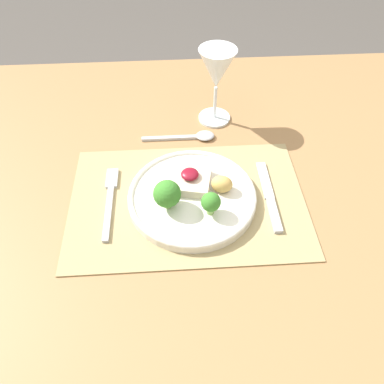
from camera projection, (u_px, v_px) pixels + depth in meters
The scene contains 8 objects.
ground_plane at pixel (190, 340), 1.33m from camera, with size 8.00×8.00×0.00m, color #4C4742.
dining_table at pixel (188, 225), 0.82m from camera, with size 1.51×1.12×0.77m.
placemat at pixel (188, 201), 0.75m from camera, with size 0.47×0.31×0.00m, color #9E895B.
dinner_plate at pixel (191, 194), 0.74m from camera, with size 0.26×0.26×0.08m.
fork at pixel (110, 197), 0.75m from camera, with size 0.02×0.19×0.01m.
knife at pixel (270, 200), 0.75m from camera, with size 0.02×0.19×0.01m.
spoon at pixel (194, 136), 0.88m from camera, with size 0.17×0.04×0.01m.
wine_glass_near at pixel (217, 72), 0.84m from camera, with size 0.09×0.09×0.18m.
Camera 1 is at (-0.02, -0.49, 1.35)m, focal length 35.00 mm.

